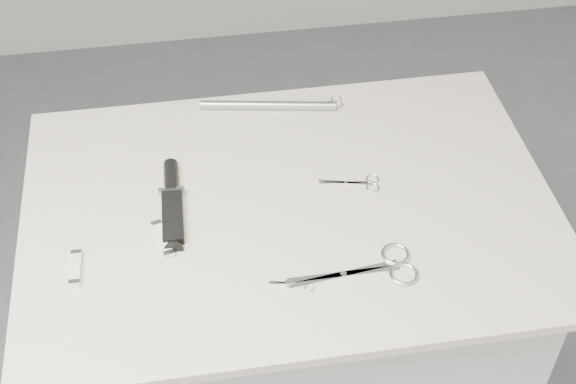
{
  "coord_description": "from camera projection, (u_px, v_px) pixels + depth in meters",
  "views": [
    {
      "loc": [
        -0.17,
        -1.06,
        1.99
      ],
      "look_at": [
        0.0,
        0.03,
        0.92
      ],
      "focal_mm": 50.0,
      "sensor_mm": 36.0,
      "label": 1
    }
  ],
  "objects": [
    {
      "name": "pocket_knife_b",
      "position": [
        76.0,
        268.0,
        1.39
      ],
      "size": [
        0.02,
        0.08,
        0.01
      ],
      "rotation": [
        0.0,
        0.0,
        1.54
      ],
      "color": "silver",
      "rests_on": "display_board"
    },
    {
      "name": "large_shears",
      "position": [
        380.0,
        268.0,
        1.39
      ],
      "size": [
        0.23,
        0.1,
        0.01
      ],
      "rotation": [
        0.0,
        0.0,
        0.06
      ],
      "color": "silver",
      "rests_on": "display_board"
    },
    {
      "name": "pocket_knife_a",
      "position": [
        163.0,
        239.0,
        1.44
      ],
      "size": [
        0.04,
        0.09,
        0.01
      ],
      "rotation": [
        0.0,
        0.0,
        1.81
      ],
      "color": "silver",
      "rests_on": "display_board"
    },
    {
      "name": "tiny_scissors",
      "position": [
        298.0,
        284.0,
        1.37
      ],
      "size": [
        0.08,
        0.04,
        0.0
      ],
      "rotation": [
        0.0,
        0.0,
        -0.2
      ],
      "color": "silver",
      "rests_on": "display_board"
    },
    {
      "name": "embroidery_scissors_a",
      "position": [
        360.0,
        183.0,
        1.55
      ],
      "size": [
        0.12,
        0.05,
        0.0
      ],
      "rotation": [
        0.0,
        0.0,
        -0.2
      ],
      "color": "silver",
      "rests_on": "display_board"
    },
    {
      "name": "plinth",
      "position": [
        289.0,
        348.0,
        1.84
      ],
      "size": [
        0.9,
        0.6,
        0.9
      ],
      "primitive_type": "cube",
      "color": "#BBBBB9",
      "rests_on": "ground"
    },
    {
      "name": "metal_rail",
      "position": [
        268.0,
        105.0,
        1.71
      ],
      "size": [
        0.29,
        0.07,
        0.02
      ],
      "primitive_type": "cylinder",
      "rotation": [
        0.0,
        1.57,
        -0.17
      ],
      "color": "#989BA0",
      "rests_on": "display_board"
    },
    {
      "name": "display_board",
      "position": [
        290.0,
        207.0,
        1.52
      ],
      "size": [
        1.0,
        0.7,
        0.02
      ],
      "primitive_type": "cube",
      "color": "beige",
      "rests_on": "plinth"
    },
    {
      "name": "embroidery_scissors_b",
      "position": [
        327.0,
        102.0,
        1.73
      ],
      "size": [
        0.1,
        0.04,
        0.0
      ],
      "rotation": [
        0.0,
        0.0,
        -0.03
      ],
      "color": "silver",
      "rests_on": "display_board"
    },
    {
      "name": "sheathed_knife",
      "position": [
        172.0,
        199.0,
        1.51
      ],
      "size": [
        0.05,
        0.21,
        0.03
      ],
      "rotation": [
        0.0,
        0.0,
        1.54
      ],
      "color": "black",
      "rests_on": "display_board"
    }
  ]
}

